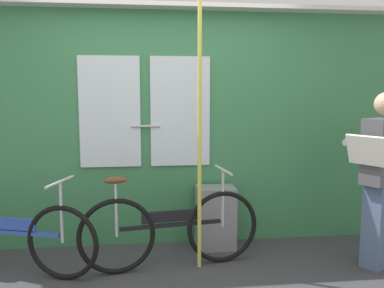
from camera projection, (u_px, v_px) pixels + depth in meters
The scene contains 6 objects.
train_door_wall at pixel (165, 123), 4.13m from camera, with size 5.42×0.28×2.41m.
bicycle_near_door at pixel (170, 229), 3.61m from camera, with size 1.63×0.44×0.88m.
bicycle_leaning_behind at pixel (4, 235), 3.48m from camera, with size 1.65×0.65×0.85m.
passenger_reading_newspaper at pixel (382, 177), 3.58m from camera, with size 0.61×0.55×1.57m.
trash_bin_by_wall at pixel (215, 217), 4.10m from camera, with size 0.39×0.28×0.63m, color gray.
handrail_pole at pixel (200, 137), 3.53m from camera, with size 0.04×0.04×2.37m, color #C6C14C.
Camera 1 is at (-0.20, -2.84, 1.57)m, focal length 37.95 mm.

